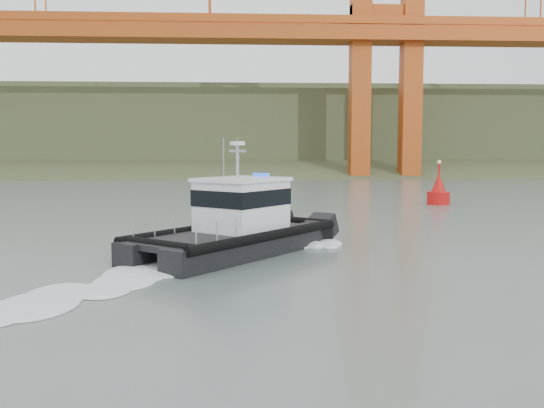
{
  "coord_description": "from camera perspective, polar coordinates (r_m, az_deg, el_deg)",
  "views": [
    {
      "loc": [
        -0.99,
        -18.9,
        4.87
      ],
      "look_at": [
        0.52,
        7.39,
        2.4
      ],
      "focal_mm": 40.0,
      "sensor_mm": 36.0,
      "label": 1
    }
  ],
  "objects": [
    {
      "name": "ground",
      "position": [
        19.54,
        -0.29,
        -9.07
      ],
      "size": [
        400.0,
        400.0,
        0.0
      ],
      "primitive_type": "plane",
      "color": "#566662",
      "rests_on": "ground"
    },
    {
      "name": "headlands",
      "position": [
        144.42,
        -2.91,
        6.21
      ],
      "size": [
        500.0,
        105.36,
        27.12
      ],
      "color": "#3E4B2B",
      "rests_on": "ground"
    },
    {
      "name": "patrol_boat",
      "position": [
        27.97,
        -3.29,
        -1.91
      ],
      "size": [
        10.05,
        11.0,
        5.32
      ],
      "rotation": [
        0.0,
        0.0,
        -0.69
      ],
      "color": "black",
      "rests_on": "ground"
    },
    {
      "name": "nav_buoy",
      "position": [
        53.76,
        15.4,
        1.09
      ],
      "size": [
        1.92,
        1.92,
        4.0
      ],
      "color": "#BB0E0D",
      "rests_on": "ground"
    }
  ]
}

